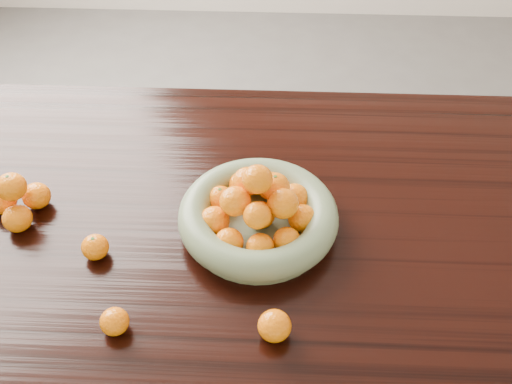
{
  "coord_description": "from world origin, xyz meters",
  "views": [
    {
      "loc": [
        0.04,
        -0.93,
        1.71
      ],
      "look_at": [
        0.0,
        -0.02,
        0.83
      ],
      "focal_mm": 40.0,
      "sensor_mm": 36.0,
      "label": 1
    }
  ],
  "objects_px": {
    "fruit_bowl": "(258,214)",
    "loose_orange_0": "(95,247)",
    "orange_pyramid": "(17,200)",
    "dining_table": "(256,236)"
  },
  "relations": [
    {
      "from": "dining_table",
      "to": "orange_pyramid",
      "type": "distance_m",
      "value": 0.56
    },
    {
      "from": "orange_pyramid",
      "to": "dining_table",
      "type": "bearing_deg",
      "value": 3.68
    },
    {
      "from": "fruit_bowl",
      "to": "orange_pyramid",
      "type": "xyz_separation_m",
      "value": [
        -0.55,
        0.02,
        -0.0
      ]
    },
    {
      "from": "orange_pyramid",
      "to": "loose_orange_0",
      "type": "xyz_separation_m",
      "value": [
        0.21,
        -0.12,
        -0.02
      ]
    },
    {
      "from": "fruit_bowl",
      "to": "loose_orange_0",
      "type": "distance_m",
      "value": 0.36
    },
    {
      "from": "orange_pyramid",
      "to": "loose_orange_0",
      "type": "height_order",
      "value": "orange_pyramid"
    },
    {
      "from": "fruit_bowl",
      "to": "orange_pyramid",
      "type": "distance_m",
      "value": 0.55
    },
    {
      "from": "orange_pyramid",
      "to": "loose_orange_0",
      "type": "bearing_deg",
      "value": -29.4
    },
    {
      "from": "dining_table",
      "to": "orange_pyramid",
      "type": "height_order",
      "value": "orange_pyramid"
    },
    {
      "from": "fruit_bowl",
      "to": "loose_orange_0",
      "type": "xyz_separation_m",
      "value": [
        -0.35,
        -0.1,
        -0.02
      ]
    }
  ]
}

